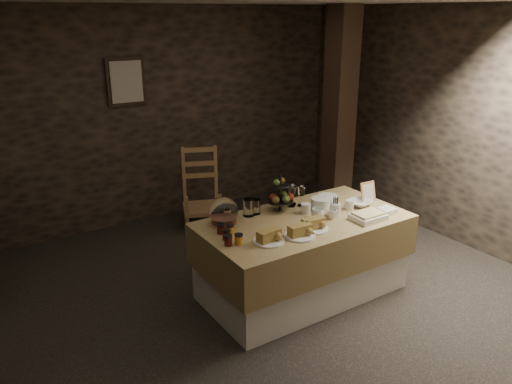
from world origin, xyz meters
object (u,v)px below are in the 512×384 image
buffet_table (303,251)px  chair (199,192)px  fruit_stand (281,197)px  timber_column (339,116)px

buffet_table → chair: chair is taller
chair → fruit_stand: 1.71m
buffet_table → fruit_stand: (-0.05, 0.29, 0.46)m
timber_column → fruit_stand: bearing=-147.3°
timber_column → fruit_stand: size_ratio=7.31×
chair → timber_column: size_ratio=0.29×
buffet_table → chair: size_ratio=2.48×
chair → fruit_stand: (0.03, -1.65, 0.45)m
timber_column → chair: bearing=159.5°
fruit_stand → timber_column: bearing=32.7°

